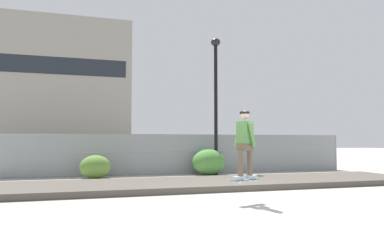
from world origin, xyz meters
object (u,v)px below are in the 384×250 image
at_px(skateboard, 245,180).
at_px(parked_car_near, 86,155).
at_px(shrub_center, 209,162).
at_px(skater, 245,141).
at_px(parked_car_mid, 204,154).
at_px(shrub_left, 95,167).
at_px(street_lamp, 216,88).

relative_size(skateboard, parked_car_near, 0.19).
bearing_deg(shrub_center, parked_car_near, 151.89).
bearing_deg(skater, skateboard, -14.04).
bearing_deg(parked_car_mid, shrub_left, -149.42).
xyz_separation_m(street_lamp, shrub_left, (-5.28, -0.21, -3.49)).
distance_m(skateboard, parked_car_mid, 10.11).
relative_size(parked_car_mid, shrub_left, 3.63).
relative_size(parked_car_mid, shrub_center, 2.98).
bearing_deg(street_lamp, skateboard, -103.39).
bearing_deg(shrub_center, street_lamp, -0.49).
distance_m(skateboard, shrub_left, 7.51).
xyz_separation_m(parked_car_mid, shrub_left, (-5.67, -3.35, -0.36)).
height_order(parked_car_near, shrub_left, parked_car_near).
bearing_deg(shrub_left, parked_car_mid, 30.58).
distance_m(parked_car_mid, shrub_left, 6.60).
distance_m(skater, shrub_center, 6.94).
bearing_deg(skateboard, shrub_center, 79.49).
distance_m(skateboard, shrub_center, 6.88).
bearing_deg(parked_car_mid, parked_car_near, -178.05).
bearing_deg(parked_car_near, parked_car_mid, 1.95).
bearing_deg(street_lamp, skater, -103.39).
height_order(skateboard, street_lamp, street_lamp).
distance_m(skater, shrub_left, 7.58).
relative_size(parked_car_near, parked_car_mid, 0.99).
height_order(street_lamp, parked_car_mid, street_lamp).
distance_m(street_lamp, shrub_left, 6.34).
height_order(skateboard, parked_car_near, parked_car_near).
height_order(street_lamp, shrub_left, street_lamp).
bearing_deg(parked_car_near, skater, -66.44).
bearing_deg(skater, shrub_center, 79.49).
bearing_deg(parked_car_mid, shrub_center, -103.35).
relative_size(skateboard, parked_car_mid, 0.18).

